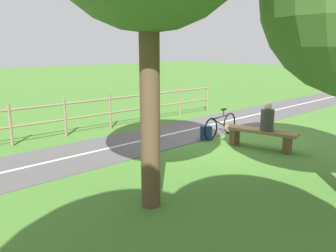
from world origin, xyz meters
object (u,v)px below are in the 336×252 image
Objects in this scene: person_seated at (267,118)px; bicycle at (221,125)px; bench at (260,135)px; backpack at (206,133)px.

person_seated reaches higher than bicycle.
bench reaches higher than backpack.
person_seated is 1.82× the size of backpack.
person_seated is at bearing 180.00° from bench.
person_seated reaches higher than bench.
backpack is at bearing 2.15° from bench.
bench is at bearing 76.90° from bicycle.
bench is at bearing -0.00° from person_seated.
bench is at bearing -165.86° from backpack.
backpack is (1.71, 0.42, -0.63)m from person_seated.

